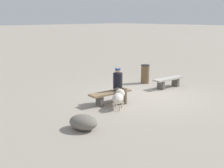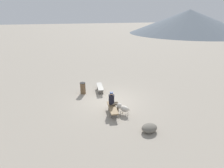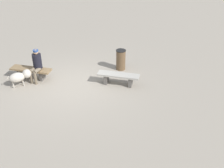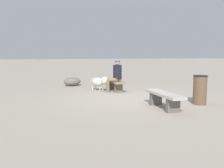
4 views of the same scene
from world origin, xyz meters
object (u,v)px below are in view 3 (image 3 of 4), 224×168
Objects in this scene: bench_right at (31,71)px; seated_person at (36,63)px; bench_left at (118,77)px; trash_bin at (121,60)px; dog at (20,76)px.

seated_person is at bearing 167.66° from bench_right.
bench_right is at bearing 5.68° from bench_left.
bench_left is 1.87× the size of trash_bin.
dog is (3.78, 0.55, 0.08)m from bench_left.
trash_bin is at bearing -6.79° from dog.
seated_person is 1.54× the size of dog.
bench_left is at bearing -25.38° from dog.
dog is at bearing 80.08° from bench_right.
seated_person reaches higher than trash_bin.
bench_right is 3.79m from trash_bin.
bench_right is (3.60, -0.06, 0.00)m from bench_left.
seated_person is at bearing 7.57° from bench_left.
trash_bin is (-3.24, -1.40, -0.30)m from seated_person.
bench_left is at bearing -174.32° from bench_right.
bench_left is 1.29× the size of seated_person.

